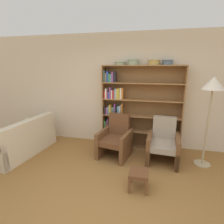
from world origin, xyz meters
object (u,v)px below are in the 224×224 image
armchair_leather (115,139)px  floor_lamp (213,89)px  armchair_cushioned (163,143)px  bowl_cream (154,62)px  footstool (139,175)px  bowl_copper (120,63)px  couch (20,141)px  bowl_brass (133,62)px  bowl_olive (168,62)px  bookshelf (133,110)px

armchair_leather → floor_lamp: 2.18m
armchair_cushioned → bowl_cream: bearing=-58.5°
floor_lamp → footstool: bearing=-139.3°
bowl_copper → couch: bowl_copper is taller
couch → floor_lamp: floor_lamp is taller
bowl_copper → floor_lamp: bowl_copper is taller
armchair_cushioned → floor_lamp: size_ratio=0.52×
bowl_brass → armchair_leather: bowl_brass is taller
bowl_olive → armchair_cushioned: 1.76m
bowl_cream → bowl_brass: bearing=-180.0°
floor_lamp → bowl_copper: bearing=164.4°
armchair_leather → couch: bearing=20.9°
floor_lamp → armchair_leather: bearing=-179.0°
couch → floor_lamp: 4.25m
bowl_brass → bowl_cream: 0.46m
bookshelf → armchair_cushioned: (0.71, -0.56, -0.56)m
bowl_copper → bowl_olive: (1.05, 0.00, 0.02)m
bowl_brass → footstool: bearing=-78.1°
bowl_olive → armchair_leather: 2.04m
bowl_copper → bowl_olive: bearing=0.0°
bowl_copper → armchair_cushioned: size_ratio=0.28×
bowl_brass → floor_lamp: bearing=-18.4°
floor_lamp → bowl_olive: bearing=147.4°
footstool → bowl_olive: bearing=75.0°
bowl_olive → couch: bearing=-163.7°
bowl_cream → couch: 3.56m
bowl_brass → floor_lamp: bowl_brass is taller
bookshelf → armchair_leather: size_ratio=2.16×
bowl_brass → bowl_cream: (0.46, 0.00, -0.01)m
footstool → floor_lamp: bearing=40.7°
bowl_brass → footstool: bowl_brass is taller
bookshelf → armchair_cushioned: bookshelf is taller
bowl_olive → armchair_leather: size_ratio=0.26×
floor_lamp → couch: bearing=-174.0°
bowl_olive → floor_lamp: size_ratio=0.13×
floor_lamp → footstool: floor_lamp is taller
bookshelf → bowl_brass: (-0.04, -0.01, 1.12)m
couch → armchair_leather: 2.23m
bookshelf → couch: 2.77m
bowl_cream → armchair_leather: size_ratio=0.30×
bowl_brass → footstool: size_ratio=0.86×
bowl_olive → armchair_cushioned: bearing=-90.3°
armchair_cushioned → couch: bearing=10.8°
bowl_copper → bowl_brass: size_ratio=0.95×
footstool → armchair_cushioned: bearing=67.8°
bowl_brass → bowl_olive: size_ratio=1.12×
bookshelf → footstool: bookshelf is taller
bowl_copper → armchair_leather: bowl_copper is taller
couch → footstool: 2.87m
bowl_cream → bowl_olive: bearing=-0.0°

